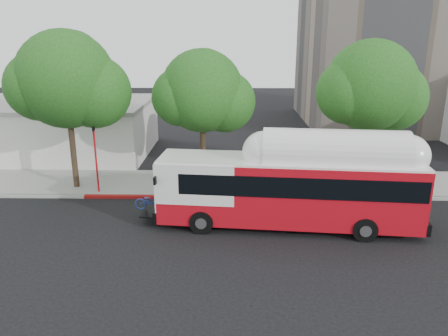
# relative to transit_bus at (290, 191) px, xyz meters

# --- Properties ---
(ground) EXTENTS (120.00, 120.00, 0.00)m
(ground) POSITION_rel_transit_bus_xyz_m (-3.70, -0.03, -1.91)
(ground) COLOR black
(ground) RESTS_ON ground
(sidewalk) EXTENTS (60.00, 5.00, 0.15)m
(sidewalk) POSITION_rel_transit_bus_xyz_m (-3.70, 6.47, -1.83)
(sidewalk) COLOR gray
(sidewalk) RESTS_ON ground
(curb_strip) EXTENTS (60.00, 0.30, 0.15)m
(curb_strip) POSITION_rel_transit_bus_xyz_m (-3.70, 3.87, -1.83)
(curb_strip) COLOR gray
(curb_strip) RESTS_ON ground
(red_curb_segment) EXTENTS (10.00, 0.32, 0.16)m
(red_curb_segment) POSITION_rel_transit_bus_xyz_m (-6.70, 3.87, -1.83)
(red_curb_segment) COLOR maroon
(red_curb_segment) RESTS_ON ground
(street_tree_left) EXTENTS (6.67, 5.80, 9.74)m
(street_tree_left) POSITION_rel_transit_bus_xyz_m (-12.22, 5.53, 4.70)
(street_tree_left) COLOR #2D2116
(street_tree_left) RESTS_ON ground
(street_tree_mid) EXTENTS (5.75, 5.00, 8.62)m
(street_tree_mid) POSITION_rel_transit_bus_xyz_m (-4.29, 6.03, 4.00)
(street_tree_mid) COLOR #2D2116
(street_tree_mid) RESTS_ON ground
(street_tree_right) EXTENTS (6.21, 5.40, 9.18)m
(street_tree_right) POSITION_rel_transit_bus_xyz_m (5.74, 5.83, 4.35)
(street_tree_right) COLOR #2D2116
(street_tree_right) RESTS_ON ground
(low_commercial_bldg) EXTENTS (16.20, 10.20, 4.25)m
(low_commercial_bldg) POSITION_rel_transit_bus_xyz_m (-17.70, 13.97, 0.25)
(low_commercial_bldg) COLOR silver
(low_commercial_bldg) RESTS_ON ground
(transit_bus) EXTENTS (13.96, 3.98, 4.08)m
(transit_bus) POSITION_rel_transit_bus_xyz_m (0.00, 0.00, 0.00)
(transit_bus) COLOR #B60C17
(transit_bus) RESTS_ON ground
(signal_pole) EXTENTS (0.12, 0.40, 4.17)m
(signal_pole) POSITION_rel_transit_bus_xyz_m (-11.02, 4.55, 0.24)
(signal_pole) COLOR red
(signal_pole) RESTS_ON ground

